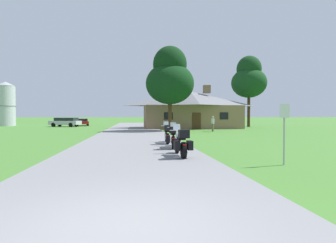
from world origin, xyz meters
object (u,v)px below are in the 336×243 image
Objects in this scene: metal_silo_distant at (6,104)px; bystander_white_shirt_near_lodge at (213,123)px; motorcycle_orange_second_in_row at (173,137)px; metal_signpost_roadside at (284,127)px; motorcycle_blue_farthest_in_row at (167,134)px; tree_right_of_lodge at (249,79)px; parked_silver_suv_far_left at (65,122)px; motorcycle_silver_nearest_to_camera at (181,143)px; parked_red_sedan_far_left at (82,122)px; tree_by_lodge_front at (170,78)px.

bystander_white_shirt_near_lodge is at bearing -32.50° from metal_silo_distant.
metal_signpost_roadside is at bearing -48.59° from motorcycle_orange_second_in_row.
metal_silo_distant is (-26.20, 38.21, 2.31)m from metal_signpost_roadside.
motorcycle_blue_farthest_in_row is 0.19× the size of tree_right_of_lodge.
bystander_white_shirt_near_lodge reaches higher than parked_silver_suv_far_left.
metal_silo_distant reaches higher than metal_signpost_roadside.
parked_silver_suv_far_left is (-12.46, 32.03, 0.17)m from motorcycle_silver_nearest_to_camera.
motorcycle_silver_nearest_to_camera is at bearing 154.45° from bystander_white_shirt_near_lodge.
parked_red_sedan_far_left is at bearing -11.49° from parked_silver_suv_far_left.
metal_signpost_roadside is 46.39m from metal_silo_distant.
parked_red_sedan_far_left is at bearing 105.38° from motorcycle_silver_nearest_to_camera.
metal_silo_distant is (-22.98, 30.92, 3.05)m from motorcycle_blue_farthest_in_row.
motorcycle_blue_farthest_in_row is at bearing 88.09° from motorcycle_silver_nearest_to_camera.
motorcycle_orange_second_in_row is 1.25× the size of bystander_white_shirt_near_lodge.
tree_by_lodge_front reaches higher than parked_silver_suv_far_left.
metal_signpost_roadside is (3.19, -4.90, 0.74)m from motorcycle_orange_second_in_row.
parked_silver_suv_far_left is at bearing 121.65° from motorcycle_orange_second_in_row.
parked_red_sedan_far_left is (-13.87, 37.55, -0.71)m from metal_signpost_roadside.
metal_signpost_roadside is 0.43× the size of parked_silver_suv_far_left.
metal_signpost_roadside reaches higher than bystander_white_shirt_near_lodge.
motorcycle_blue_farthest_in_row reaches higher than parked_red_sedan_far_left.
motorcycle_silver_nearest_to_camera is 1.00× the size of motorcycle_orange_second_in_row.
tree_by_lodge_front is at bearing 68.05° from bystander_white_shirt_near_lodge.
parked_red_sedan_far_left is (-10.65, 30.26, 0.02)m from motorcycle_blue_farthest_in_row.
metal_signpost_roadside is (-3.32, -19.40, 0.42)m from bystander_white_shirt_near_lodge.
bystander_white_shirt_near_lodge is at bearing -110.87° from parked_silver_suv_far_left.
parked_red_sedan_far_left is (1.87, 3.49, -0.13)m from parked_silver_suv_far_left.
metal_signpost_roadside is 37.53m from parked_silver_suv_far_left.
tree_by_lodge_front reaches higher than parked_red_sedan_far_left.
motorcycle_silver_nearest_to_camera is 37.06m from parked_red_sedan_far_left.
tree_by_lodge_front reaches higher than motorcycle_blue_farthest_in_row.
tree_by_lodge_front is 1.29× the size of metal_silo_distant.
motorcycle_silver_nearest_to_camera is 0.42× the size of parked_silver_suv_far_left.
bystander_white_shirt_near_lodge reaches higher than motorcycle_silver_nearest_to_camera.
bystander_white_shirt_near_lodge is 0.37× the size of parked_red_sedan_far_left.
parked_red_sedan_far_left is (-10.69, 32.65, 0.03)m from motorcycle_orange_second_in_row.
motorcycle_silver_nearest_to_camera is 34.37m from parked_silver_suv_far_left.
bystander_white_shirt_near_lodge is at bearing 80.29° from metal_signpost_roadside.
motorcycle_orange_second_in_row and motorcycle_blue_farthest_in_row have the same top height.
motorcycle_blue_farthest_in_row is at bearing -138.24° from parked_silver_suv_far_left.
motorcycle_blue_farthest_in_row is at bearing -124.13° from tree_right_of_lodge.
tree_right_of_lodge reaches higher than motorcycle_orange_second_in_row.
tree_right_of_lodge is 2.19× the size of parked_silver_suv_far_left.
motorcycle_orange_second_in_row is 34.36m from parked_red_sedan_far_left.
bystander_white_shirt_near_lodge is 0.18× the size of tree_by_lodge_front.
motorcycle_orange_second_in_row is at bearing -55.36° from metal_silo_distant.
motorcycle_blue_farthest_in_row is at bearing -53.38° from metal_silo_distant.
bystander_white_shirt_near_lodge is at bearing -17.21° from tree_by_lodge_front.
metal_signpost_roadside reaches higher than motorcycle_silver_nearest_to_camera.
parked_silver_suv_far_left is (10.46, -4.15, -2.89)m from metal_silo_distant.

